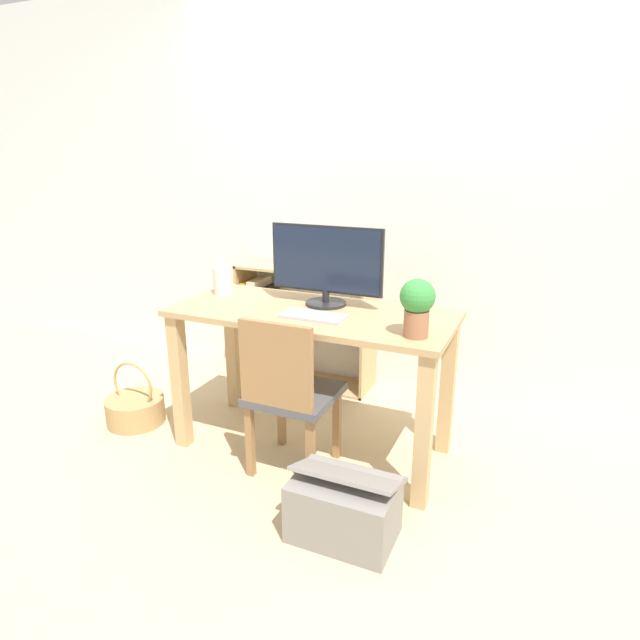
{
  "coord_description": "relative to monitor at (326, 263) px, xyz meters",
  "views": [
    {
      "loc": [
        1.08,
        -2.32,
        1.54
      ],
      "look_at": [
        0.0,
        0.1,
        0.69
      ],
      "focal_mm": 30.0,
      "sensor_mm": 36.0,
      "label": 1
    }
  ],
  "objects": [
    {
      "name": "keyboard",
      "position": [
        0.03,
        -0.23,
        -0.21
      ],
      "size": [
        0.31,
        0.15,
        0.02
      ],
      "color": "#B2B2B7",
      "rests_on": "desk"
    },
    {
      "name": "monitor",
      "position": [
        0.0,
        0.0,
        0.0
      ],
      "size": [
        0.61,
        0.21,
        0.41
      ],
      "color": "#232326",
      "rests_on": "desk"
    },
    {
      "name": "ground_plane",
      "position": [
        -0.02,
        -0.13,
        -0.99
      ],
      "size": [
        10.0,
        10.0,
        0.0
      ],
      "primitive_type": "plane",
      "color": "#CCB284"
    },
    {
      "name": "bookshelf",
      "position": [
        -0.6,
        0.63,
        -0.62
      ],
      "size": [
        0.92,
        0.28,
        0.8
      ],
      "color": "tan",
      "rests_on": "ground_plane"
    },
    {
      "name": "storage_box",
      "position": [
        0.39,
        -0.71,
        -0.86
      ],
      "size": [
        0.43,
        0.34,
        0.32
      ],
      "color": "gray",
      "rests_on": "ground_plane"
    },
    {
      "name": "desk",
      "position": [
        -0.02,
        -0.13,
        -0.37
      ],
      "size": [
        1.42,
        0.62,
        0.77
      ],
      "color": "tan",
      "rests_on": "ground_plane"
    },
    {
      "name": "potted_plant",
      "position": [
        0.55,
        -0.3,
        -0.08
      ],
      "size": [
        0.15,
        0.15,
        0.25
      ],
      "color": "#9E6647",
      "rests_on": "desk"
    },
    {
      "name": "wall_back",
      "position": [
        -0.02,
        0.81,
        0.31
      ],
      "size": [
        8.0,
        0.05,
        2.6
      ],
      "color": "silver",
      "rests_on": "ground_plane"
    },
    {
      "name": "vase",
      "position": [
        -0.61,
        -0.04,
        -0.14
      ],
      "size": [
        0.1,
        0.1,
        0.2
      ],
      "color": "silver",
      "rests_on": "desk"
    },
    {
      "name": "chair",
      "position": [
        -0.02,
        -0.39,
        -0.55
      ],
      "size": [
        0.4,
        0.4,
        0.82
      ],
      "rotation": [
        0.0,
        0.0,
        0.15
      ],
      "color": "#4C4C51",
      "rests_on": "ground_plane"
    },
    {
      "name": "basket",
      "position": [
        -1.09,
        -0.31,
        -0.9
      ],
      "size": [
        0.34,
        0.34,
        0.38
      ],
      "color": "tan",
      "rests_on": "ground_plane"
    }
  ]
}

